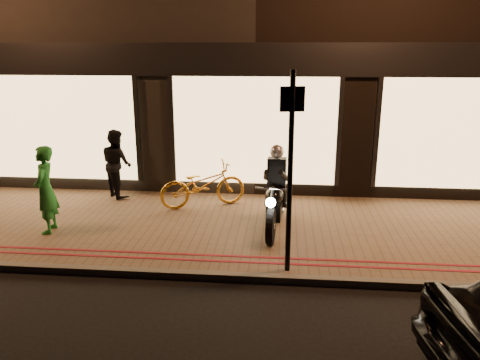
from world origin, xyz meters
name	(u,v)px	position (x,y,z in m)	size (l,w,h in m)	color
ground	(237,282)	(0.00, 0.00, 0.00)	(90.00, 90.00, 0.00)	black
sidewalk	(247,229)	(0.00, 2.00, 0.06)	(50.00, 4.00, 0.12)	brown
kerb_stone	(237,277)	(0.00, 0.05, 0.06)	(50.00, 0.14, 0.12)	#59544C
red_kerb_lines	(240,259)	(0.00, 0.55, 0.12)	(50.00, 0.26, 0.01)	maroon
building_row	(266,19)	(0.00, 8.99, 4.25)	(48.00, 10.11, 8.50)	black
motorcycle	(275,198)	(0.52, 1.92, 0.73)	(0.60, 1.94, 1.59)	black
sign_post	(290,164)	(0.75, 0.25, 1.80)	(0.35, 0.10, 3.00)	black
bicycle_gold	(203,185)	(-1.03, 3.07, 0.60)	(0.64, 1.83, 0.96)	orange
person_green	(45,190)	(-3.62, 1.40, 0.92)	(0.59, 0.39, 1.61)	#207B2B
person_dark	(117,163)	(-3.08, 3.60, 0.89)	(0.75, 0.58, 1.54)	black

